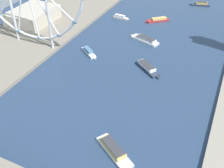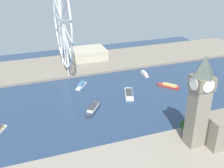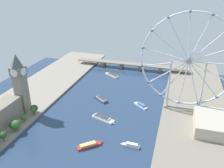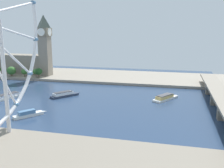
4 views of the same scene
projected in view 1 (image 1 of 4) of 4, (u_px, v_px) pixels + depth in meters
ground_plane at (148, 44)px, 285.00m from camera, size 415.65×415.65×0.00m
riverbank_right at (50, 22)px, 325.58m from camera, size 90.00×520.00×3.00m
riverside_hall at (33, 16)px, 319.04m from camera, size 41.58×55.07×15.09m
tour_boat_0 at (89, 52)px, 268.24m from camera, size 23.69×19.18×5.06m
tour_boat_1 at (201, 4)px, 372.50m from camera, size 28.62×10.81×5.51m
tour_boat_2 at (114, 150)px, 170.11m from camera, size 32.81×23.26×5.24m
tour_boat_3 at (121, 17)px, 336.46m from camera, size 22.50×5.39×5.03m
tour_boat_4 at (147, 67)px, 245.64m from camera, size 29.16×23.88×5.12m
tour_boat_5 at (145, 39)px, 289.45m from camera, size 36.52×18.53×4.76m
tour_boat_6 at (158, 20)px, 330.98m from camera, size 26.63×23.59×4.36m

